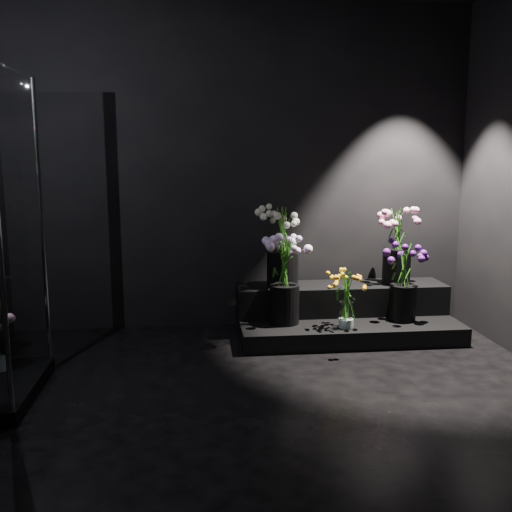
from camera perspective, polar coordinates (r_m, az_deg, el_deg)
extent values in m
plane|color=black|center=(3.36, 1.74, -16.56)|extent=(4.00, 4.00, 0.00)
plane|color=black|center=(5.00, -1.39, 8.79)|extent=(4.00, 0.00, 4.00)
plane|color=black|center=(1.07, 17.14, 4.20)|extent=(4.00, 0.00, 4.00)
cube|color=black|center=(4.91, 9.03, -7.05)|extent=(1.81, 0.81, 0.15)
cube|color=black|center=(5.04, 8.49, -4.20)|extent=(1.81, 0.40, 0.25)
cylinder|color=white|center=(4.60, 9.02, -5.84)|extent=(0.12, 0.12, 0.21)
cylinder|color=black|center=(4.67, 2.85, -4.82)|extent=(0.24, 0.24, 0.32)
cylinder|color=black|center=(4.90, 14.44, -4.54)|extent=(0.22, 0.22, 0.30)
cylinder|color=black|center=(4.88, 2.67, -1.23)|extent=(0.27, 0.27, 0.30)
cylinder|color=black|center=(5.12, 13.86, -0.99)|extent=(0.24, 0.24, 0.31)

